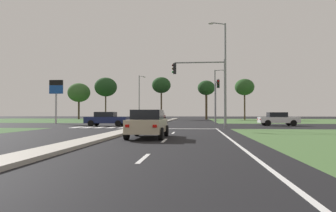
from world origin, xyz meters
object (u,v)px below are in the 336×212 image
at_px(car_white_second, 278,119).
at_px(car_maroon_fourth, 160,116).
at_px(car_navy_fifth, 107,119).
at_px(traffic_signal_far_right, 216,93).
at_px(treeline_second, 106,87).
at_px(street_lamp_third, 216,93).
at_px(fuel_price_totem, 56,92).
at_px(car_red_near, 153,116).
at_px(treeline_third, 161,85).
at_px(street_lamp_second, 224,69).
at_px(pedestrian_at_median, 162,114).
at_px(traffic_signal_near_right, 206,81).
at_px(car_beige_third, 148,124).
at_px(treeline_near, 79,93).
at_px(street_lamp_fourth, 140,95).
at_px(treeline_fourth, 206,88).
at_px(treeline_fifth, 245,87).

relative_size(car_white_second, car_maroon_fourth, 0.95).
relative_size(car_white_second, car_navy_fifth, 0.93).
relative_size(traffic_signal_far_right, treeline_second, 0.59).
height_order(street_lamp_third, fuel_price_totem, street_lamp_third).
height_order(car_red_near, treeline_third, treeline_third).
xyz_separation_m(car_maroon_fourth, street_lamp_second, (10.22, -28.55, 5.25)).
height_order(street_lamp_second, pedestrian_at_median, street_lamp_second).
xyz_separation_m(car_red_near, car_navy_fifth, (-2.01, -20.19, -0.04)).
xyz_separation_m(traffic_signal_near_right, street_lamp_second, (2.10, 5.55, 1.81)).
bearing_deg(street_lamp_second, treeline_second, 124.59).
bearing_deg(car_beige_third, traffic_signal_near_right, 71.49).
xyz_separation_m(traffic_signal_far_right, treeline_near, (-29.00, 28.51, 2.18)).
bearing_deg(car_red_near, traffic_signal_near_right, 108.69).
distance_m(car_maroon_fourth, street_lamp_fourth, 11.89).
height_order(car_navy_fifth, street_lamp_fourth, street_lamp_fourth).
xyz_separation_m(street_lamp_fourth, fuel_price_totem, (-5.14, -31.92, -1.45)).
bearing_deg(car_maroon_fourth, treeline_near, -16.36).
distance_m(street_lamp_third, fuel_price_totem, 24.89).
bearing_deg(car_navy_fifth, car_beige_third, 24.44).
bearing_deg(car_white_second, treeline_third, -152.71).
xyz_separation_m(pedestrian_at_median, treeline_fourth, (7.04, 23.59, 5.58)).
xyz_separation_m(treeline_third, treeline_fourth, (9.81, 0.10, -0.72)).
bearing_deg(car_white_second, pedestrian_at_median, -121.95).
relative_size(car_maroon_fourth, car_navy_fifth, 0.98).
bearing_deg(street_lamp_second, pedestrian_at_median, 127.38).
bearing_deg(traffic_signal_near_right, treeline_fifth, 76.21).
relative_size(traffic_signal_near_right, treeline_second, 0.66).
height_order(treeline_third, treeline_fifth, treeline_third).
bearing_deg(car_maroon_fourth, pedestrian_at_median, 97.43).
height_order(traffic_signal_near_right, pedestrian_at_median, traffic_signal_near_right).
bearing_deg(street_lamp_third, pedestrian_at_median, -135.88).
xyz_separation_m(car_navy_fifth, fuel_price_totem, (-8.86, 6.87, 3.41)).
distance_m(street_lamp_third, treeline_second, 27.85).
bearing_deg(treeline_near, street_lamp_second, -49.27).
bearing_deg(car_beige_third, traffic_signal_far_right, 76.63).
height_order(street_lamp_fourth, pedestrian_at_median, street_lamp_fourth).
relative_size(car_white_second, traffic_signal_far_right, 0.76).
relative_size(car_white_second, treeline_fifth, 0.50).
xyz_separation_m(street_lamp_second, street_lamp_third, (0.28, 18.13, -1.24)).
bearing_deg(traffic_signal_far_right, traffic_signal_near_right, -98.34).
bearing_deg(treeline_third, traffic_signal_far_right, -70.12).
xyz_separation_m(treeline_near, treeline_fifth, (36.43, -2.77, 0.72)).
height_order(car_red_near, car_navy_fifth, car_red_near).
bearing_deg(traffic_signal_near_right, treeline_near, 124.53).
bearing_deg(treeline_fourth, car_beige_third, -95.53).
bearing_deg(car_white_second, treeline_fifth, 178.03).
bearing_deg(treeline_fifth, car_red_near, -144.55).
xyz_separation_m(car_navy_fifth, treeline_fourth, (11.63, 35.01, 6.00)).
bearing_deg(treeline_fifth, treeline_third, 172.46).
height_order(car_navy_fifth, treeline_fourth, treeline_fourth).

